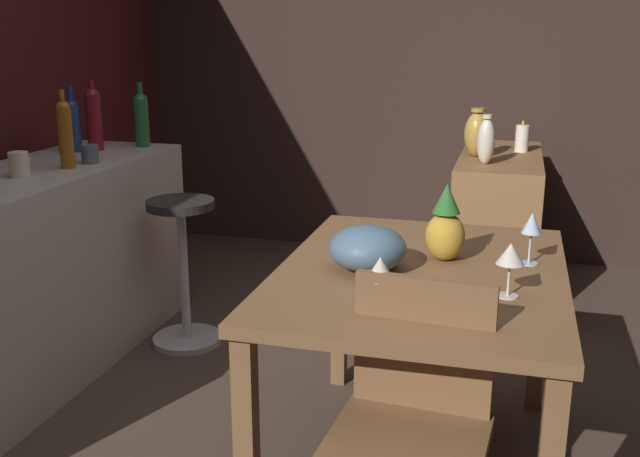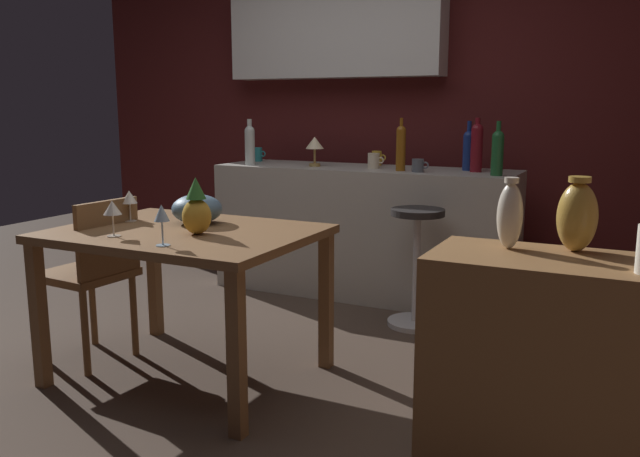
{
  "view_description": "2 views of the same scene",
  "coord_description": "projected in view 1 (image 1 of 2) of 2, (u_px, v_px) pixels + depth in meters",
  "views": [
    {
      "loc": [
        -2.3,
        -0.52,
        1.5
      ],
      "look_at": [
        0.39,
        0.22,
        0.72
      ],
      "focal_mm": 40.53,
      "sensor_mm": 36.0,
      "label": 1
    },
    {
      "loc": [
        1.88,
        -2.72,
        1.32
      ],
      "look_at": [
        0.4,
        0.27,
        0.7
      ],
      "focal_mm": 36.87,
      "sensor_mm": 36.0,
      "label": 2
    }
  ],
  "objects": [
    {
      "name": "ground_plane",
      "position": [
        349.0,
        447.0,
        2.67
      ],
      "size": [
        9.0,
        9.0,
        0.0
      ],
      "primitive_type": "plane",
      "color": "#47382D"
    },
    {
      "name": "wall_side_right",
      "position": [
        394.0,
        59.0,
        4.77
      ],
      "size": [
        0.1,
        4.4,
        2.6
      ],
      "primitive_type": "cube",
      "color": "#33231E",
      "rests_on": "ground_plane"
    },
    {
      "name": "dining_table",
      "position": [
        420.0,
        294.0,
        2.37
      ],
      "size": [
        1.21,
        0.92,
        0.74
      ],
      "color": "brown",
      "rests_on": "ground_plane"
    },
    {
      "name": "kitchen_counter",
      "position": [
        12.0,
        284.0,
        3.05
      ],
      "size": [
        2.1,
        0.6,
        0.9
      ],
      "primitive_type": "cube",
      "color": "#B2ADA3",
      "rests_on": "ground_plane"
    },
    {
      "name": "sideboard_cabinet",
      "position": [
        496.0,
        226.0,
        4.1
      ],
      "size": [
        1.1,
        0.44,
        0.82
      ],
      "primitive_type": "cube",
      "color": "olive",
      "rests_on": "ground_plane"
    },
    {
      "name": "chair_near_window",
      "position": [
        411.0,
        426.0,
        1.9
      ],
      "size": [
        0.43,
        0.43,
        0.86
      ],
      "color": "brown",
      "rests_on": "ground_plane"
    },
    {
      "name": "bar_stool",
      "position": [
        184.0,
        268.0,
        3.46
      ],
      "size": [
        0.34,
        0.34,
        0.72
      ],
      "color": "#262323",
      "rests_on": "ground_plane"
    },
    {
      "name": "wine_glass_left",
      "position": [
        380.0,
        270.0,
        1.97
      ],
      "size": [
        0.08,
        0.08,
        0.16
      ],
      "color": "silver",
      "rests_on": "dining_table"
    },
    {
      "name": "wine_glass_right",
      "position": [
        532.0,
        225.0,
        2.37
      ],
      "size": [
        0.07,
        0.07,
        0.18
      ],
      "color": "silver",
      "rests_on": "dining_table"
    },
    {
      "name": "wine_glass_center",
      "position": [
        510.0,
        255.0,
        2.08
      ],
      "size": [
        0.08,
        0.08,
        0.16
      ],
      "color": "silver",
      "rests_on": "dining_table"
    },
    {
      "name": "pineapple_centerpiece",
      "position": [
        445.0,
        228.0,
        2.42
      ],
      "size": [
        0.13,
        0.13,
        0.26
      ],
      "color": "gold",
      "rests_on": "dining_table"
    },
    {
      "name": "fruit_bowl",
      "position": [
        368.0,
        248.0,
        2.33
      ],
      "size": [
        0.25,
        0.25,
        0.15
      ],
      "primitive_type": "ellipsoid",
      "color": "slate",
      "rests_on": "dining_table"
    },
    {
      "name": "wine_bottle_green",
      "position": [
        141.0,
        117.0,
        3.73
      ],
      "size": [
        0.07,
        0.07,
        0.33
      ],
      "color": "#1E592D",
      "rests_on": "kitchen_counter"
    },
    {
      "name": "wine_bottle_amber",
      "position": [
        65.0,
        132.0,
        3.15
      ],
      "size": [
        0.06,
        0.06,
        0.34
      ],
      "color": "#8C5114",
      "rests_on": "kitchen_counter"
    },
    {
      "name": "wine_bottle_ruby",
      "position": [
        94.0,
        116.0,
        3.61
      ],
      "size": [
        0.08,
        0.08,
        0.35
      ],
      "color": "maroon",
      "rests_on": "kitchen_counter"
    },
    {
      "name": "wine_bottle_cobalt",
      "position": [
        72.0,
        123.0,
        3.57
      ],
      "size": [
        0.07,
        0.07,
        0.32
      ],
      "color": "navy",
      "rests_on": "kitchen_counter"
    },
    {
      "name": "cup_slate",
      "position": [
        90.0,
        154.0,
        3.29
      ],
      "size": [
        0.11,
        0.08,
        0.08
      ],
      "color": "#515660",
      "rests_on": "kitchen_counter"
    },
    {
      "name": "cup_cream",
      "position": [
        19.0,
        164.0,
        2.99
      ],
      "size": [
        0.12,
        0.08,
        0.1
      ],
      "color": "beige",
      "rests_on": "kitchen_counter"
    },
    {
      "name": "pillar_candle_tall",
      "position": [
        522.0,
        138.0,
        4.07
      ],
      "size": [
        0.07,
        0.07,
        0.18
      ],
      "color": "white",
      "rests_on": "sideboard_cabinet"
    },
    {
      "name": "vase_ceramic_ivory",
      "position": [
        486.0,
        141.0,
        3.69
      ],
      "size": [
        0.09,
        0.09,
        0.25
      ],
      "color": "beige",
      "rests_on": "sideboard_cabinet"
    },
    {
      "name": "vase_brass",
      "position": [
        477.0,
        134.0,
        3.9
      ],
      "size": [
        0.14,
        0.14,
        0.26
      ],
      "color": "#B78C38",
      "rests_on": "sideboard_cabinet"
    }
  ]
}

